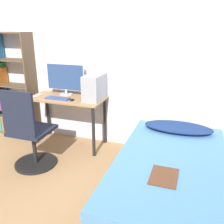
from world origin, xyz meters
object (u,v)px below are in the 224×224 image
pc_tower (95,87)px  bookshelf (8,86)px  office_chair (30,138)px  keyboard (58,98)px  bed (170,178)px  monitor (65,78)px

pc_tower → bookshelf: bearing=177.0°
office_chair → keyboard: (0.05, 0.62, 0.34)m
bookshelf → bed: size_ratio=0.80×
bookshelf → bed: bearing=-17.7°
monitor → keyboard: 0.35m
monitor → keyboard: (0.00, -0.26, -0.23)m
pc_tower → keyboard: bearing=-163.6°
bookshelf → office_chair: bearing=-40.9°
bookshelf → pc_tower: bookshelf is taller
monitor → pc_tower: 0.52m
bed → pc_tower: (-1.15, 0.78, 0.69)m
bookshelf → office_chair: size_ratio=1.57×
pc_tower → office_chair: bearing=-125.4°
monitor → keyboard: monitor is taller
monitor → pc_tower: size_ratio=1.46×
bed → keyboard: (-1.66, 0.63, 0.53)m
bookshelf → keyboard: bookshelf is taller
pc_tower → monitor: bearing=167.6°
bed → keyboard: bearing=159.1°
bookshelf → pc_tower: size_ratio=3.94×
office_chair → bed: (1.70, -0.01, -0.19)m
office_chair → pc_tower: size_ratio=2.51×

